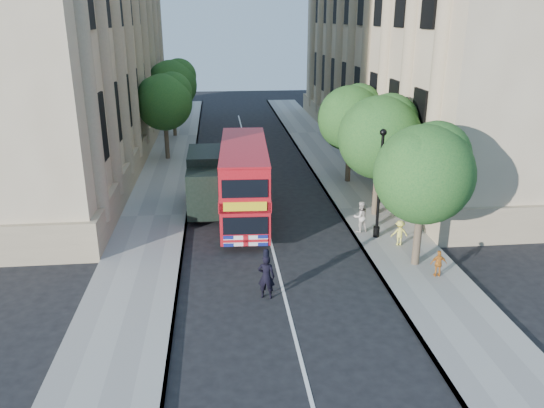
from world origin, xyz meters
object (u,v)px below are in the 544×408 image
object	(u,v)px
woman_pedestrian	(361,217)
double_decker_bus	(244,180)
lamp_post	(379,189)
box_van	(209,183)
police_constable	(266,277)

from	to	relation	value
woman_pedestrian	double_decker_bus	bearing A→B (deg)	-39.22
double_decker_bus	lamp_post	bearing A→B (deg)	-24.53
box_van	double_decker_bus	bearing A→B (deg)	-44.92
lamp_post	police_constable	bearing A→B (deg)	-138.70
box_van	police_constable	bearing A→B (deg)	-77.69
double_decker_bus	police_constable	distance (m)	8.21
police_constable	woman_pedestrian	size ratio (longest dim) A/B	1.14
double_decker_bus	woman_pedestrian	xyz separation A→B (m)	(5.44, -2.39, -1.28)
box_van	lamp_post	bearing A→B (deg)	-31.89
woman_pedestrian	box_van	bearing A→B (deg)	-45.56
double_decker_bus	box_van	size ratio (longest dim) A/B	1.58
double_decker_bus	woman_pedestrian	bearing A→B (deg)	-21.02
double_decker_bus	woman_pedestrian	world-z (taller)	double_decker_bus
lamp_post	box_van	world-z (taller)	lamp_post
police_constable	woman_pedestrian	world-z (taller)	police_constable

